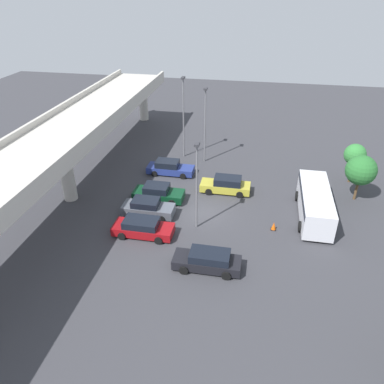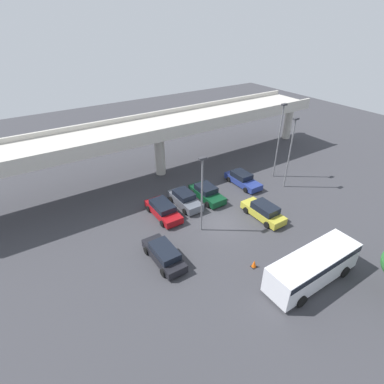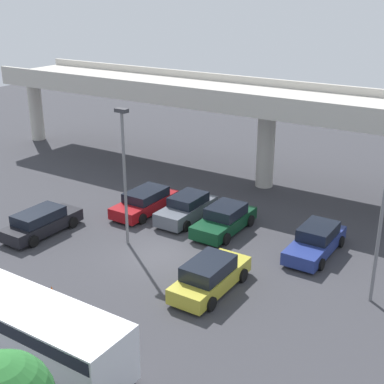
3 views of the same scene
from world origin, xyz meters
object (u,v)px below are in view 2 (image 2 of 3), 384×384
Objects in this scene: parked_car_3 at (207,193)px; shuttle_bus at (313,265)px; parked_car_2 at (185,199)px; parked_car_4 at (264,211)px; lamp_post_by_overpass at (202,190)px; lamp_post_near_aisle at (279,137)px; traffic_cone at (254,264)px; parked_car_5 at (243,179)px; lamp_post_mid_lot at (291,149)px; parked_car_1 at (163,210)px; parked_car_0 at (164,254)px.

shuttle_bus is at bearing -0.76° from parked_car_3.
parked_car_2 reaches higher than parked_car_3.
parked_car_3 is 0.98× the size of parked_car_4.
parked_car_4 is 7.55m from lamp_post_by_overpass.
parked_car_3 is 11.05m from lamp_post_near_aisle.
shuttle_bus is 11.60× the size of traffic_cone.
parked_car_4 is 0.52× the size of lamp_post_near_aisle.
parked_car_3 is 5.41m from parked_car_5.
lamp_post_by_overpass reaches higher than traffic_cone.
traffic_cone is (-12.04, -7.74, -4.51)m from lamp_post_mid_lot.
traffic_cone is at bearing -37.33° from parked_car_5.
traffic_cone is (-12.93, -10.29, -4.91)m from lamp_post_near_aisle.
lamp_post_mid_lot is 15.01m from traffic_cone.
parked_car_5 is 6.99× the size of traffic_cone.
lamp_post_mid_lot is at bearing 6.33° from lamp_post_by_overpass.
lamp_post_by_overpass is 7.57m from traffic_cone.
parked_car_1 is at bearing -81.26° from parked_car_2.
shuttle_bus reaches higher than parked_car_1.
lamp_post_near_aisle reaches higher than parked_car_0.
parked_car_0 is 6.88× the size of traffic_cone.
parked_car_3 is at bearing 74.93° from traffic_cone.
parked_car_2 is at bearing 89.31° from traffic_cone.
parked_car_3 is 0.96× the size of parked_car_5.
lamp_post_mid_lot is (6.53, 3.16, 4.09)m from parked_car_4.
lamp_post_mid_lot is at bearing 49.77° from shuttle_bus.
shuttle_bus reaches higher than parked_car_5.
lamp_post_near_aisle is at bearing -52.37° from parked_car_4.
shuttle_bus is at bearing 21.44° from parked_car_1.
lamp_post_near_aisle reaches higher than parked_car_3.
parked_car_0 is 6.48m from parked_car_1.
parked_car_4 is at bearing 23.85° from parked_car_3.
parked_car_3 is 0.58× the size of shuttle_bus.
shuttle_bus reaches higher than parked_car_3.
shuttle_bus is 0.89× the size of lamp_post_near_aisle.
parked_car_4 is at bearing 70.22° from shuttle_bus.
traffic_cone is (0.83, -6.31, -4.11)m from lamp_post_by_overpass.
parked_car_3 reaches higher than parked_car_1.
traffic_cone is at bearing -128.86° from parked_car_0.
parked_car_0 is 11.25m from parked_car_4.
lamp_post_near_aisle is at bearing 83.38° from parked_car_5.
lamp_post_by_overpass is at bearing 74.75° from parked_car_4.
shuttle_bus is (5.38, -13.69, 0.79)m from parked_car_1.
lamp_post_near_aisle is at bearing -73.07° from parked_car_0.
parked_car_1 is at bearing -87.40° from parked_car_3.
lamp_post_by_overpass is (-12.87, -1.43, -0.40)m from lamp_post_mid_lot.
parked_car_2 reaches higher than parked_car_5.
parked_car_1 is 10.05m from parked_car_4.
parked_car_5 reaches higher than parked_car_0.
parked_car_0 is at bearing -43.49° from parked_car_2.
lamp_post_mid_lot reaches higher than parked_car_3.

